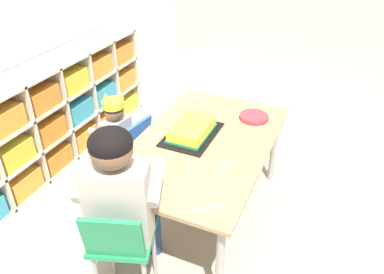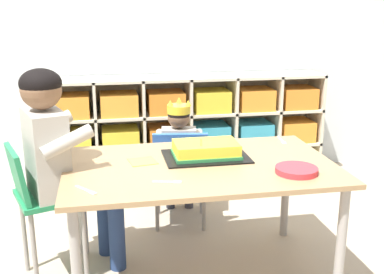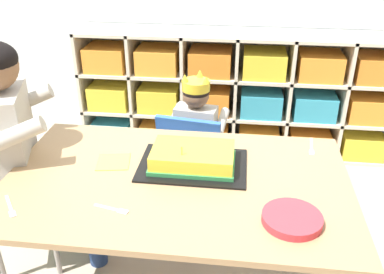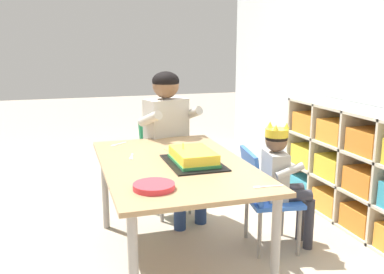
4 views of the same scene
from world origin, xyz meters
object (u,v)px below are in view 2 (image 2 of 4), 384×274
at_px(paper_plate_stack, 297,170).
at_px(fork_beside_plate_stack, 87,190).
at_px(child_with_crown, 180,146).
at_px(adult_helper_seated, 60,151).
at_px(birthday_cake_on_tray, 206,151).
at_px(activity_table, 200,176).
at_px(classroom_chair_blue, 180,172).
at_px(classroom_chair_adult_side, 40,197).
at_px(fork_near_cake_tray, 282,140).
at_px(fork_at_table_front_edge, 169,182).

height_order(paper_plate_stack, fork_beside_plate_stack, paper_plate_stack).
height_order(child_with_crown, paper_plate_stack, child_with_crown).
xyz_separation_m(adult_helper_seated, birthday_cake_on_tray, (0.71, -0.06, -0.03)).
distance_m(birthday_cake_on_tray, fork_beside_plate_stack, 0.67).
height_order(activity_table, classroom_chair_blue, classroom_chair_blue).
bearing_deg(child_with_crown, adult_helper_seated, 46.53).
distance_m(child_with_crown, classroom_chair_adult_side, 0.96).
height_order(fork_near_cake_tray, fork_at_table_front_edge, same).
xyz_separation_m(classroom_chair_adult_side, adult_helper_seated, (0.10, 0.04, 0.22)).
distance_m(classroom_chair_blue, birthday_cake_on_tray, 0.55).
bearing_deg(fork_near_cake_tray, paper_plate_stack, 172.44).
xyz_separation_m(birthday_cake_on_tray, paper_plate_stack, (0.36, -0.30, -0.02)).
distance_m(child_with_crown, fork_at_table_front_edge, 0.92).
bearing_deg(adult_helper_seated, child_with_crown, -70.71).
relative_size(classroom_chair_adult_side, adult_helper_seated, 0.66).
relative_size(birthday_cake_on_tray, paper_plate_stack, 2.15).
distance_m(child_with_crown, fork_near_cake_tray, 0.65).
height_order(activity_table, paper_plate_stack, paper_plate_stack).
bearing_deg(paper_plate_stack, classroom_chair_adult_side, 164.70).
xyz_separation_m(adult_helper_seated, paper_plate_stack, (1.07, -0.36, -0.05)).
relative_size(adult_helper_seated, birthday_cake_on_tray, 2.54).
height_order(adult_helper_seated, fork_near_cake_tray, adult_helper_seated).
distance_m(classroom_chair_blue, fork_at_table_front_edge, 0.84).
distance_m(birthday_cake_on_tray, fork_near_cake_tray, 0.53).
bearing_deg(activity_table, fork_beside_plate_stack, -155.09).
height_order(activity_table, classroom_chair_adult_side, classroom_chair_adult_side).
height_order(activity_table, birthday_cake_on_tray, birthday_cake_on_tray).
bearing_deg(activity_table, birthday_cake_on_tray, 62.84).
xyz_separation_m(paper_plate_stack, fork_beside_plate_stack, (-0.93, -0.04, -0.01)).
xyz_separation_m(activity_table, fork_beside_plate_stack, (-0.53, -0.25, 0.06)).
distance_m(child_with_crown, paper_plate_stack, 0.98).
bearing_deg(classroom_chair_adult_side, adult_helper_seated, -90.00).
bearing_deg(paper_plate_stack, fork_near_cake_tray, 76.19).
bearing_deg(fork_near_cake_tray, adult_helper_seated, 103.52).
distance_m(classroom_chair_blue, fork_beside_plate_stack, 1.00).
height_order(adult_helper_seated, paper_plate_stack, adult_helper_seated).
relative_size(child_with_crown, fork_at_table_front_edge, 6.29).
xyz_separation_m(classroom_chair_blue, fork_at_table_front_edge, (-0.18, -0.78, 0.24)).
height_order(adult_helper_seated, fork_beside_plate_stack, adult_helper_seated).
height_order(fork_beside_plate_stack, fork_at_table_front_edge, same).
bearing_deg(fork_beside_plate_stack, paper_plate_stack, -125.02).
distance_m(classroom_chair_blue, child_with_crown, 0.17).
bearing_deg(fork_beside_plate_stack, birthday_cake_on_tray, -96.88).
relative_size(activity_table, classroom_chair_adult_side, 1.84).
xyz_separation_m(activity_table, adult_helper_seated, (-0.66, 0.15, 0.12)).
xyz_separation_m(classroom_chair_blue, fork_beside_plate_stack, (-0.52, -0.81, 0.24)).
height_order(classroom_chair_adult_side, fork_at_table_front_edge, classroom_chair_adult_side).
distance_m(fork_near_cake_tray, fork_at_table_front_edge, 0.88).
xyz_separation_m(child_with_crown, fork_near_cake_tray, (0.52, -0.37, 0.12)).
relative_size(classroom_chair_blue, fork_beside_plate_stack, 5.39).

